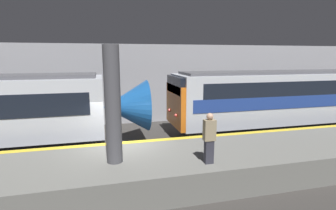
% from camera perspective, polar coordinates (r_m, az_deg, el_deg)
% --- Properties ---
extents(ground_plane, '(120.00, 120.00, 0.00)m').
position_cam_1_polar(ground_plane, '(11.34, -9.81, -12.80)').
color(ground_plane, '#33302D').
extents(platform, '(40.00, 3.57, 1.03)m').
position_cam_1_polar(platform, '(9.50, -9.02, -14.18)').
color(platform, slate).
rests_on(platform, ground).
extents(station_rear_barrier, '(50.00, 0.15, 5.24)m').
position_cam_1_polar(station_rear_barrier, '(17.49, -11.93, 4.30)').
color(station_rear_barrier, '#939399').
rests_on(station_rear_barrier, ground).
extents(support_pillar_near, '(0.52, 0.52, 3.81)m').
position_cam_1_polar(support_pillar_near, '(8.53, -11.93, -0.09)').
color(support_pillar_near, '#47474C').
rests_on(support_pillar_near, platform).
extents(train_boxy, '(17.26, 2.96, 3.63)m').
position_cam_1_polar(train_boxy, '(18.08, 28.37, 1.08)').
color(train_boxy, black).
rests_on(train_boxy, ground).
extents(person_waiting, '(0.38, 0.24, 1.68)m').
position_cam_1_polar(person_waiting, '(8.58, 8.98, -6.91)').
color(person_waiting, '#2D2D38').
rests_on(person_waiting, platform).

